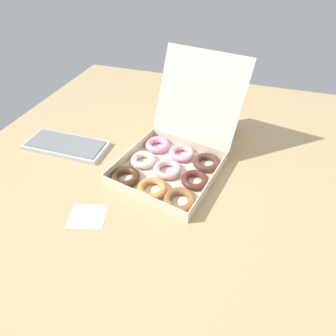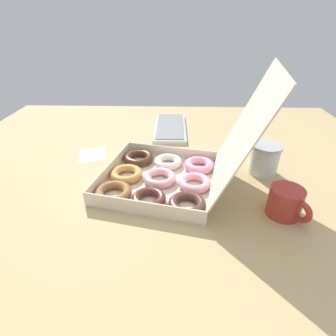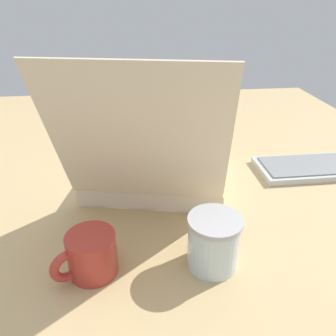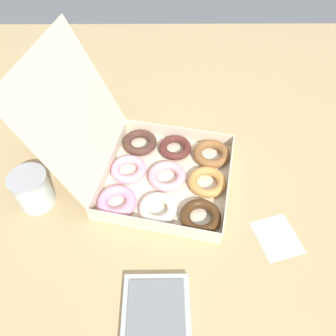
% 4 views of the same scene
% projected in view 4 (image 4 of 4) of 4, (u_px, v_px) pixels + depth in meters
% --- Properties ---
extents(ground_plane, '(1.80, 1.80, 0.02)m').
position_uv_depth(ground_plane, '(159.00, 168.00, 1.00)').
color(ground_plane, tan).
extents(donut_box, '(0.45, 0.55, 0.38)m').
position_uv_depth(donut_box, '(157.00, 170.00, 0.93)').
color(donut_box, beige).
rests_on(donut_box, ground_plane).
extents(coffee_mug, '(0.12, 0.10, 0.08)m').
position_uv_depth(coffee_mug, '(54.00, 133.00, 1.03)').
color(coffee_mug, '#AD342A').
rests_on(coffee_mug, ground_plane).
extents(glass_jar, '(0.10, 0.10, 0.11)m').
position_uv_depth(glass_jar, '(33.00, 189.00, 0.87)').
color(glass_jar, silver).
rests_on(glass_jar, ground_plane).
extents(paper_napkin, '(0.14, 0.13, 0.00)m').
position_uv_depth(paper_napkin, '(277.00, 237.00, 0.84)').
color(paper_napkin, white).
rests_on(paper_napkin, ground_plane).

